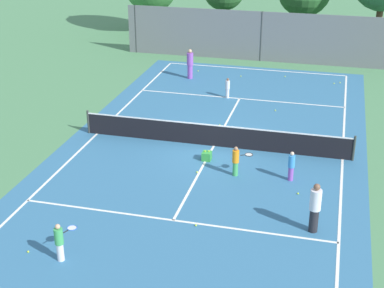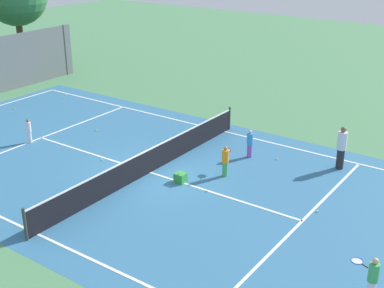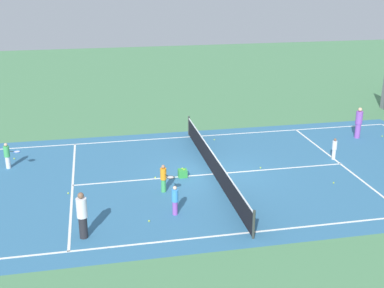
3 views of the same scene
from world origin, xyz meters
TOP-DOWN VIEW (x-y plane):
  - ground_plane at (0.00, 0.00)m, footprint 80.00×80.00m
  - court_surface at (0.00, 0.00)m, footprint 13.00×25.00m
  - tennis_net at (0.00, 0.00)m, footprint 11.90×0.10m
  - perimeter_fence at (0.00, 14.00)m, footprint 18.00×0.12m
  - player_0 at (-3.48, 9.21)m, footprint 0.38×0.38m
  - player_1 at (-0.66, 6.36)m, footprint 0.24×0.24m
  - player_2 at (1.45, -2.54)m, footprint 0.83×0.58m
  - player_3 at (-2.67, -9.43)m, footprint 0.55×0.85m
  - player_4 at (3.57, -2.41)m, footprint 0.26×0.26m
  - player_5 at (4.65, -5.89)m, footprint 0.38×0.38m
  - ball_crate at (0.02, -1.46)m, footprint 0.37×0.40m
  - tennis_ball_0 at (5.16, 10.48)m, footprint 0.07×0.07m
  - tennis_ball_1 at (-4.68, 1.20)m, footprint 0.07×0.07m
  - tennis_ball_2 at (0.83, -6.56)m, footprint 0.07×0.07m
  - tennis_ball_3 at (-0.08, -2.71)m, footprint 0.07×0.07m
  - tennis_ball_4 at (1.95, 10.89)m, footprint 0.07×0.07m
  - tennis_ball_5 at (-3.36, 10.70)m, footprint 0.07×0.07m
  - tennis_ball_6 at (2.09, 5.00)m, footprint 0.07×0.07m
  - tennis_ball_7 at (3.96, -3.48)m, footprint 0.07×0.07m
  - tennis_ball_8 at (4.83, 10.26)m, footprint 0.07×0.07m
  - tennis_ball_9 at (-0.62, 10.28)m, footprint 0.07×0.07m
  - tennis_ball_10 at (-0.24, 2.38)m, footprint 0.07×0.07m
  - tennis_ball_11 at (-3.85, -9.35)m, footprint 0.07×0.07m

SIDE VIEW (x-z plane):
  - ground_plane at x=0.00m, z-range 0.00..0.00m
  - court_surface at x=0.00m, z-range 0.00..0.01m
  - tennis_ball_0 at x=5.16m, z-range 0.00..0.07m
  - tennis_ball_1 at x=-4.68m, z-range 0.00..0.07m
  - tennis_ball_2 at x=0.83m, z-range 0.00..0.07m
  - tennis_ball_3 at x=-0.08m, z-range 0.00..0.07m
  - tennis_ball_4 at x=1.95m, z-range 0.00..0.07m
  - tennis_ball_5 at x=-3.36m, z-range 0.00..0.07m
  - tennis_ball_6 at x=2.09m, z-range 0.00..0.07m
  - tennis_ball_7 at x=3.96m, z-range 0.00..0.07m
  - tennis_ball_8 at x=4.83m, z-range 0.00..0.07m
  - tennis_ball_9 at x=-0.62m, z-range 0.00..0.07m
  - tennis_ball_10 at x=-0.24m, z-range 0.00..0.07m
  - tennis_ball_11 at x=-3.85m, z-range 0.00..0.07m
  - ball_crate at x=0.02m, z-range -0.03..0.40m
  - tennis_net at x=0.00m, z-range -0.04..1.06m
  - player_1 at x=-0.66m, z-range 0.01..1.12m
  - player_4 at x=3.57m, z-range 0.01..1.22m
  - player_2 at x=1.45m, z-range 0.03..1.26m
  - player_3 at x=-2.67m, z-range 0.03..1.30m
  - player_5 at x=4.65m, z-range 0.02..1.78m
  - player_0 at x=-3.48m, z-range 0.02..1.78m
  - perimeter_fence at x=0.00m, z-range 0.00..3.20m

